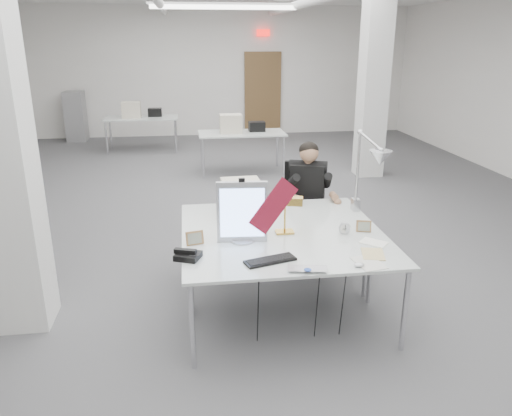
{
  "coord_description": "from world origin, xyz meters",
  "views": [
    {
      "loc": [
        -0.82,
        -6.18,
        2.41
      ],
      "look_at": [
        -0.23,
        -2.0,
        0.98
      ],
      "focal_mm": 35.0,
      "sensor_mm": 36.0,
      "label": 1
    }
  ],
  "objects_px": {
    "desk_main": "(292,253)",
    "monitor": "(242,212)",
    "office_chair": "(306,213)",
    "laptop": "(308,272)",
    "beige_monitor": "(241,198)",
    "architect_lamp": "(367,169)",
    "seated_person": "(308,181)",
    "bankers_lamp": "(285,217)",
    "desk_phone": "(188,256)"
  },
  "relations": [
    {
      "from": "monitor",
      "to": "desk_phone",
      "type": "bearing_deg",
      "value": -142.58
    },
    {
      "from": "bankers_lamp",
      "to": "beige_monitor",
      "type": "height_order",
      "value": "beige_monitor"
    },
    {
      "from": "monitor",
      "to": "laptop",
      "type": "xyz_separation_m",
      "value": [
        0.41,
        -0.69,
        -0.25
      ]
    },
    {
      "from": "desk_main",
      "to": "monitor",
      "type": "distance_m",
      "value": 0.55
    },
    {
      "from": "desk_phone",
      "to": "beige_monitor",
      "type": "xyz_separation_m",
      "value": [
        0.54,
        0.97,
        0.15
      ]
    },
    {
      "from": "architect_lamp",
      "to": "desk_main",
      "type": "bearing_deg",
      "value": -140.86
    },
    {
      "from": "office_chair",
      "to": "desk_main",
      "type": "bearing_deg",
      "value": -87.71
    },
    {
      "from": "office_chair",
      "to": "bankers_lamp",
      "type": "bearing_deg",
      "value": -92.55
    },
    {
      "from": "desk_main",
      "to": "desk_phone",
      "type": "xyz_separation_m",
      "value": [
        -0.85,
        -0.02,
        0.04
      ]
    },
    {
      "from": "desk_phone",
      "to": "beige_monitor",
      "type": "distance_m",
      "value": 1.12
    },
    {
      "from": "office_chair",
      "to": "laptop",
      "type": "bearing_deg",
      "value": -83.6
    },
    {
      "from": "office_chair",
      "to": "beige_monitor",
      "type": "bearing_deg",
      "value": -121.02
    },
    {
      "from": "monitor",
      "to": "laptop",
      "type": "relative_size",
      "value": 1.82
    },
    {
      "from": "monitor",
      "to": "architect_lamp",
      "type": "height_order",
      "value": "architect_lamp"
    },
    {
      "from": "monitor",
      "to": "desk_phone",
      "type": "relative_size",
      "value": 2.86
    },
    {
      "from": "desk_main",
      "to": "laptop",
      "type": "xyz_separation_m",
      "value": [
        0.03,
        -0.41,
        0.02
      ]
    },
    {
      "from": "laptop",
      "to": "beige_monitor",
      "type": "distance_m",
      "value": 1.41
    },
    {
      "from": "laptop",
      "to": "desk_phone",
      "type": "height_order",
      "value": "desk_phone"
    },
    {
      "from": "laptop",
      "to": "architect_lamp",
      "type": "distance_m",
      "value": 1.45
    },
    {
      "from": "monitor",
      "to": "architect_lamp",
      "type": "bearing_deg",
      "value": 23.18
    },
    {
      "from": "desk_main",
      "to": "bankers_lamp",
      "type": "height_order",
      "value": "bankers_lamp"
    },
    {
      "from": "seated_person",
      "to": "laptop",
      "type": "bearing_deg",
      "value": -83.92
    },
    {
      "from": "desk_phone",
      "to": "desk_main",
      "type": "bearing_deg",
      "value": 24.93
    },
    {
      "from": "laptop",
      "to": "office_chair",
      "type": "bearing_deg",
      "value": 87.62
    },
    {
      "from": "office_chair",
      "to": "monitor",
      "type": "xyz_separation_m",
      "value": [
        -0.89,
        -1.35,
        0.52
      ]
    },
    {
      "from": "monitor",
      "to": "office_chair",
      "type": "bearing_deg",
      "value": 61.32
    },
    {
      "from": "desk_main",
      "to": "laptop",
      "type": "distance_m",
      "value": 0.41
    },
    {
      "from": "beige_monitor",
      "to": "office_chair",
      "type": "bearing_deg",
      "value": 36.22
    },
    {
      "from": "laptop",
      "to": "architect_lamp",
      "type": "relative_size",
      "value": 0.3
    },
    {
      "from": "desk_main",
      "to": "seated_person",
      "type": "xyz_separation_m",
      "value": [
        0.51,
        1.57,
        0.16
      ]
    },
    {
      "from": "desk_main",
      "to": "monitor",
      "type": "xyz_separation_m",
      "value": [
        -0.38,
        0.28,
        0.28
      ]
    },
    {
      "from": "desk_main",
      "to": "beige_monitor",
      "type": "xyz_separation_m",
      "value": [
        -0.31,
        0.95,
        0.19
      ]
    },
    {
      "from": "bankers_lamp",
      "to": "architect_lamp",
      "type": "bearing_deg",
      "value": 32.7
    },
    {
      "from": "bankers_lamp",
      "to": "laptop",
      "type": "bearing_deg",
      "value": -74.17
    },
    {
      "from": "seated_person",
      "to": "laptop",
      "type": "xyz_separation_m",
      "value": [
        -0.48,
        -1.98,
        -0.13
      ]
    },
    {
      "from": "seated_person",
      "to": "laptop",
      "type": "distance_m",
      "value": 2.04
    },
    {
      "from": "office_chair",
      "to": "laptop",
      "type": "relative_size",
      "value": 3.39
    },
    {
      "from": "desk_main",
      "to": "monitor",
      "type": "bearing_deg",
      "value": 144.07
    },
    {
      "from": "desk_main",
      "to": "laptop",
      "type": "height_order",
      "value": "laptop"
    },
    {
      "from": "seated_person",
      "to": "desk_phone",
      "type": "height_order",
      "value": "seated_person"
    },
    {
      "from": "seated_person",
      "to": "desk_phone",
      "type": "bearing_deg",
      "value": -110.75
    },
    {
      "from": "monitor",
      "to": "beige_monitor",
      "type": "height_order",
      "value": "monitor"
    },
    {
      "from": "office_chair",
      "to": "laptop",
      "type": "distance_m",
      "value": 2.1
    },
    {
      "from": "seated_person",
      "to": "monitor",
      "type": "height_order",
      "value": "seated_person"
    },
    {
      "from": "desk_phone",
      "to": "architect_lamp",
      "type": "relative_size",
      "value": 0.19
    },
    {
      "from": "office_chair",
      "to": "architect_lamp",
      "type": "distance_m",
      "value": 1.25
    },
    {
      "from": "bankers_lamp",
      "to": "desk_phone",
      "type": "bearing_deg",
      "value": -138.04
    },
    {
      "from": "seated_person",
      "to": "beige_monitor",
      "type": "height_order",
      "value": "seated_person"
    },
    {
      "from": "seated_person",
      "to": "desk_main",
      "type": "bearing_deg",
      "value": -88.23
    },
    {
      "from": "office_chair",
      "to": "laptop",
      "type": "xyz_separation_m",
      "value": [
        -0.48,
        -2.03,
        0.27
      ]
    }
  ]
}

